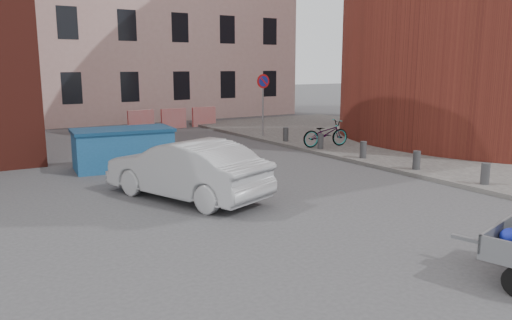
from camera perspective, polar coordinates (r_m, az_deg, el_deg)
ground at (r=10.60m, az=1.42°, el=-6.37°), size 120.00×120.00×0.00m
sidewalk at (r=20.19m, az=19.11°, el=1.43°), size 9.00×24.00×0.12m
building_pink at (r=32.81m, az=-11.69°, el=17.31°), size 16.00×8.00×14.00m
no_parking_sign at (r=21.38m, az=0.82°, el=7.77°), size 0.60×0.09×2.65m
bollards at (r=16.80m, az=12.15°, el=1.17°), size 0.22×9.02×0.55m
barriers at (r=25.54m, az=-9.39°, el=4.71°), size 4.70×0.18×1.00m
dumpster at (r=15.82m, az=-14.93°, el=1.30°), size 3.09×1.82×1.24m
silver_car at (r=11.91m, az=-8.01°, el=-1.07°), size 2.88×4.51×1.40m
bicycle at (r=18.90m, az=7.94°, el=3.02°), size 1.96×0.94×0.99m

